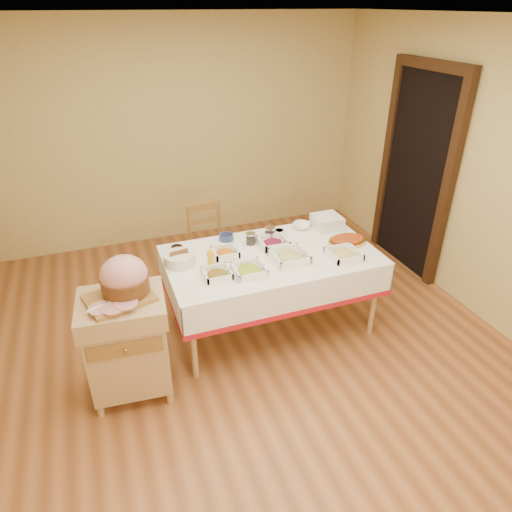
{
  "coord_description": "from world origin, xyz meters",
  "views": [
    {
      "loc": [
        -1.03,
        -2.89,
        2.67
      ],
      "look_at": [
        0.12,
        0.2,
        0.83
      ],
      "focal_mm": 32.0,
      "sensor_mm": 36.0,
      "label": 1
    }
  ],
  "objects": [
    {
      "name": "small_bowl_right",
      "position": [
        0.51,
        0.63,
        0.79
      ],
      "size": [
        0.1,
        0.1,
        0.05
      ],
      "color": "white",
      "rests_on": "dining_table"
    },
    {
      "name": "small_bowl_mid",
      "position": [
        0.02,
        0.7,
        0.79
      ],
      "size": [
        0.13,
        0.13,
        0.06
      ],
      "color": "navy",
      "rests_on": "dining_table"
    },
    {
      "name": "serving_dish_c",
      "position": [
        0.4,
        0.15,
        0.8
      ],
      "size": [
        0.29,
        0.29,
        0.12
      ],
      "color": "white",
      "rests_on": "dining_table"
    },
    {
      "name": "bread_basket",
      "position": [
        -0.48,
        0.41,
        0.81
      ],
      "size": [
        0.26,
        0.26,
        0.11
      ],
      "color": "silver",
      "rests_on": "dining_table"
    },
    {
      "name": "ham_on_board",
      "position": [
        -0.96,
        -0.06,
        0.99
      ],
      "size": [
        0.47,
        0.44,
        0.31
      ],
      "color": "olive",
      "rests_on": "butcher_cart"
    },
    {
      "name": "room_shell",
      "position": [
        0.0,
        0.0,
        1.3
      ],
      "size": [
        5.0,
        5.0,
        5.0
      ],
      "color": "brown",
      "rests_on": "ground"
    },
    {
      "name": "preserve_jar_right",
      "position": [
        0.39,
        0.57,
        0.82
      ],
      "size": [
        0.1,
        0.1,
        0.12
      ],
      "color": "silver",
      "rests_on": "dining_table"
    },
    {
      "name": "serving_dish_b",
      "position": [
        0.01,
        0.06,
        0.79
      ],
      "size": [
        0.25,
        0.25,
        0.1
      ],
      "color": "white",
      "rests_on": "dining_table"
    },
    {
      "name": "doorway",
      "position": [
        2.2,
        0.9,
        1.11
      ],
      "size": [
        0.09,
        1.1,
        2.2
      ],
      "color": "black",
      "rests_on": "ground"
    },
    {
      "name": "serving_dish_e",
      "position": [
        -0.09,
        0.4,
        0.79
      ],
      "size": [
        0.22,
        0.21,
        0.1
      ],
      "color": "white",
      "rests_on": "dining_table"
    },
    {
      "name": "brass_platter",
      "position": [
        1.03,
        0.26,
        0.78
      ],
      "size": [
        0.36,
        0.26,
        0.05
      ],
      "color": "gold",
      "rests_on": "dining_table"
    },
    {
      "name": "mustard_bottle",
      "position": [
        -0.25,
        0.27,
        0.84
      ],
      "size": [
        0.06,
        0.06,
        0.18
      ],
      "color": "gold",
      "rests_on": "dining_table"
    },
    {
      "name": "small_bowl_left",
      "position": [
        -0.46,
        0.62,
        0.79
      ],
      "size": [
        0.13,
        0.13,
        0.06
      ],
      "color": "white",
      "rests_on": "dining_table"
    },
    {
      "name": "bowl_small_imported",
      "position": [
        0.77,
        0.68,
        0.79
      ],
      "size": [
        0.21,
        0.21,
        0.05
      ],
      "primitive_type": "imported",
      "rotation": [
        0.0,
        0.0,
        0.25
      ],
      "color": "white",
      "rests_on": "dining_table"
    },
    {
      "name": "serving_dish_a",
      "position": [
        -0.25,
        0.1,
        0.79
      ],
      "size": [
        0.22,
        0.21,
        0.09
      ],
      "color": "white",
      "rests_on": "dining_table"
    },
    {
      "name": "bowl_white_imported",
      "position": [
        0.32,
        0.58,
        0.78
      ],
      "size": [
        0.17,
        0.17,
        0.04
      ],
      "primitive_type": "imported",
      "rotation": [
        0.0,
        0.0,
        -0.13
      ],
      "color": "white",
      "rests_on": "dining_table"
    },
    {
      "name": "preserve_jar_left",
      "position": [
        0.2,
        0.54,
        0.81
      ],
      "size": [
        0.09,
        0.09,
        0.11
      ],
      "color": "silver",
      "rests_on": "dining_table"
    },
    {
      "name": "plate_stack",
      "position": [
        1.0,
        0.61,
        0.82
      ],
      "size": [
        0.25,
        0.25,
        0.12
      ],
      "color": "white",
      "rests_on": "dining_table"
    },
    {
      "name": "serving_dish_d",
      "position": [
        0.86,
        0.03,
        0.79
      ],
      "size": [
        0.26,
        0.26,
        0.1
      ],
      "color": "white",
      "rests_on": "dining_table"
    },
    {
      "name": "butcher_cart",
      "position": [
        -1.0,
        -0.1,
        0.49
      ],
      "size": [
        0.65,
        0.56,
        0.86
      ],
      "color": "tan",
      "rests_on": "ground"
    },
    {
      "name": "dining_chair",
      "position": [
        -0.01,
        1.22,
        0.45
      ],
      "size": [
        0.45,
        0.43,
        0.88
      ],
      "color": "olive",
      "rests_on": "ground"
    },
    {
      "name": "serving_dish_f",
      "position": [
        0.36,
        0.42,
        0.8
      ],
      "size": [
        0.26,
        0.24,
        0.12
      ],
      "color": "white",
      "rests_on": "dining_table"
    },
    {
      "name": "dining_table",
      "position": [
        0.3,
        0.3,
        0.6
      ],
      "size": [
        1.82,
        1.02,
        0.76
      ],
      "color": "tan",
      "rests_on": "ground"
    }
  ]
}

